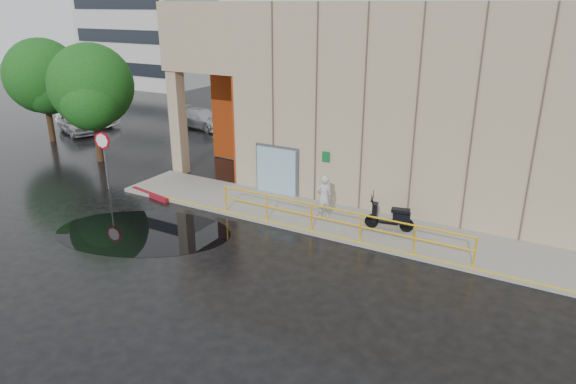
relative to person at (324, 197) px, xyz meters
name	(u,v)px	position (x,y,z in m)	size (l,w,h in m)	color
ground	(185,247)	(-3.21, -4.34, -1.02)	(120.00, 120.00, 0.00)	black
sidewalk	(344,223)	(0.79, 0.16, -0.95)	(20.00, 3.00, 0.15)	gray
building	(429,92)	(1.89, 6.65, 3.18)	(20.00, 10.17, 8.00)	tan
guardrail	(335,222)	(1.04, -1.19, -0.34)	(9.56, 0.06, 1.03)	#FFB80D
distant_building	(146,8)	(-31.21, 23.64, 6.48)	(12.00, 8.08, 15.00)	silver
person	(324,197)	(0.00, 0.00, 0.00)	(0.64, 0.42, 1.74)	#B9B9BF
scooter	(391,210)	(2.55, 0.25, -0.09)	(1.80, 0.91, 1.37)	black
stop_sign	(103,148)	(-10.11, -1.45, 0.91)	(0.80, 0.17, 2.66)	#5E5E63
red_curb	(150,195)	(-7.79, -1.24, -0.93)	(2.40, 0.18, 0.18)	maroon
puddle	(143,232)	(-5.36, -4.12, -1.02)	(6.55, 4.03, 0.01)	black
car_a	(76,123)	(-20.13, 5.06, -0.36)	(1.56, 3.88, 1.32)	#B7BBC0
car_b	(88,117)	(-21.10, 6.79, -0.35)	(1.43, 4.09, 1.35)	white
car_c	(202,118)	(-14.09, 10.29, -0.38)	(1.79, 4.40, 1.28)	#B0B3B8
tree_near	(91,89)	(-13.77, 1.32, 2.80)	(4.24, 4.24, 6.12)	#301F10
tree_far	(44,79)	(-19.69, 2.97, 2.72)	(4.35, 4.35, 6.09)	#301F10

